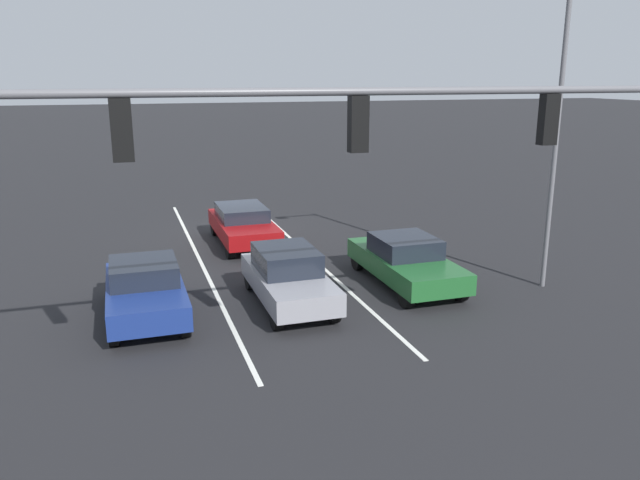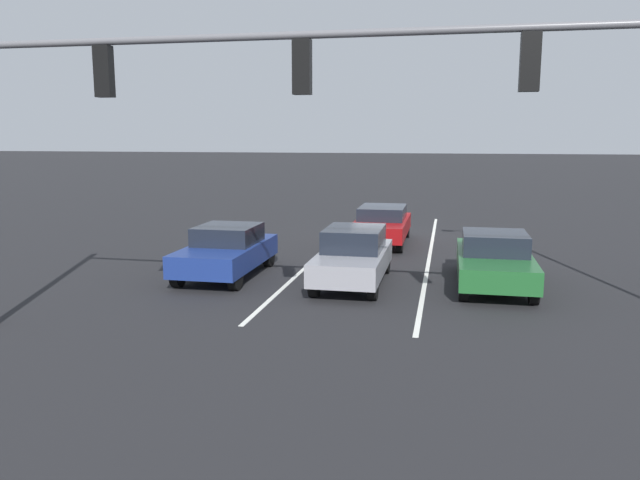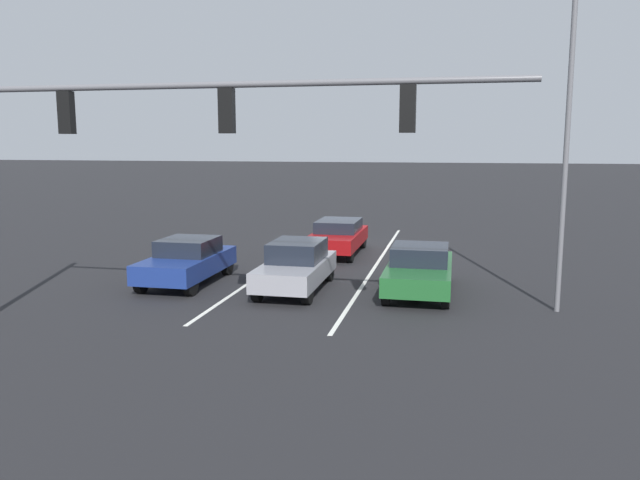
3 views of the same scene
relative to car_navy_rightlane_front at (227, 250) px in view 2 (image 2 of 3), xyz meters
The scene contains 8 objects.
ground_plane 8.61m from the car_navy_rightlane_front, 116.09° to the right, with size 240.00×240.00×0.00m, color black.
lane_stripe_left_divider 7.28m from the car_navy_rightlane_front, 140.61° to the right, with size 0.12×18.22×0.01m, color silver.
lane_stripe_center_divider 5.04m from the car_navy_rightlane_front, 112.97° to the right, with size 0.12×18.22×0.01m, color silver.
car_navy_rightlane_front is the anchor object (origin of this frame).
car_gray_midlane_front 3.69m from the car_navy_rightlane_front, behind, with size 1.72×4.24×1.52m.
car_darkgreen_leftlane_front 7.40m from the car_navy_rightlane_front, behind, with size 1.89×4.66×1.43m.
car_maroon_midlane_second 7.34m from the car_navy_rightlane_front, 120.78° to the right, with size 1.87×4.57×1.38m.
traffic_signal_gantry 6.89m from the car_navy_rightlane_front, 103.42° to the left, with size 13.24×0.37×6.20m.
Camera 2 is at (-2.37, 24.26, 3.97)m, focal length 35.00 mm.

